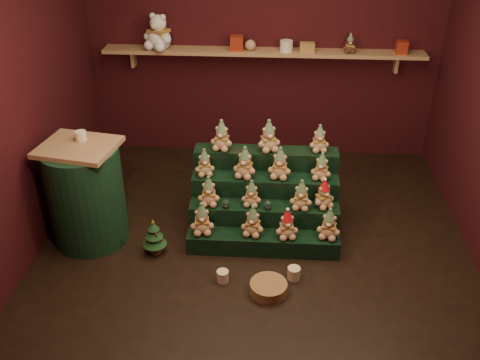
# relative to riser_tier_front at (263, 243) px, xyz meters

# --- Properties ---
(ground) EXTENTS (4.00, 4.00, 0.00)m
(ground) POSITION_rel_riser_tier_front_xyz_m (-0.08, 0.05, -0.09)
(ground) COLOR black
(ground) RESTS_ON ground
(back_wall) EXTENTS (4.00, 0.10, 2.80)m
(back_wall) POSITION_rel_riser_tier_front_xyz_m (-0.08, 2.10, 1.31)
(back_wall) COLOR black
(back_wall) RESTS_ON ground
(front_wall) EXTENTS (4.00, 0.10, 2.80)m
(front_wall) POSITION_rel_riser_tier_front_xyz_m (-0.08, -2.00, 1.31)
(front_wall) COLOR black
(front_wall) RESTS_ON ground
(left_wall) EXTENTS (0.10, 4.00, 2.80)m
(left_wall) POSITION_rel_riser_tier_front_xyz_m (-2.13, 0.05, 1.31)
(left_wall) COLOR black
(left_wall) RESTS_ON ground
(back_shelf) EXTENTS (3.60, 0.26, 0.24)m
(back_shelf) POSITION_rel_riser_tier_front_xyz_m (-0.08, 1.92, 1.20)
(back_shelf) COLOR tan
(back_shelf) RESTS_ON ground
(riser_tier_front) EXTENTS (1.40, 0.22, 0.18)m
(riser_tier_front) POSITION_rel_riser_tier_front_xyz_m (0.00, 0.00, 0.00)
(riser_tier_front) COLOR black
(riser_tier_front) RESTS_ON ground
(riser_tier_midfront) EXTENTS (1.40, 0.22, 0.36)m
(riser_tier_midfront) POSITION_rel_riser_tier_front_xyz_m (0.00, 0.22, 0.09)
(riser_tier_midfront) COLOR black
(riser_tier_midfront) RESTS_ON ground
(riser_tier_midback) EXTENTS (1.40, 0.22, 0.54)m
(riser_tier_midback) POSITION_rel_riser_tier_front_xyz_m (0.00, 0.44, 0.18)
(riser_tier_midback) COLOR black
(riser_tier_midback) RESTS_ON ground
(riser_tier_back) EXTENTS (1.40, 0.22, 0.72)m
(riser_tier_back) POSITION_rel_riser_tier_front_xyz_m (0.00, 0.66, 0.27)
(riser_tier_back) COLOR black
(riser_tier_back) RESTS_ON ground
(teddy_0) EXTENTS (0.24, 0.22, 0.31)m
(teddy_0) POSITION_rel_riser_tier_front_xyz_m (-0.56, 0.01, 0.24)
(teddy_0) COLOR tan
(teddy_0) RESTS_ON riser_tier_front
(teddy_1) EXTENTS (0.24, 0.23, 0.29)m
(teddy_1) POSITION_rel_riser_tier_front_xyz_m (-0.10, 0.01, 0.24)
(teddy_1) COLOR tan
(teddy_1) RESTS_ON riser_tier_front
(teddy_2) EXTENTS (0.24, 0.22, 0.29)m
(teddy_2) POSITION_rel_riser_tier_front_xyz_m (0.21, -0.01, 0.23)
(teddy_2) COLOR tan
(teddy_2) RESTS_ON riser_tier_front
(teddy_3) EXTENTS (0.25, 0.24, 0.30)m
(teddy_3) POSITION_rel_riser_tier_front_xyz_m (0.59, 0.01, 0.24)
(teddy_3) COLOR tan
(teddy_3) RESTS_ON riser_tier_front
(teddy_4) EXTENTS (0.21, 0.19, 0.29)m
(teddy_4) POSITION_rel_riser_tier_front_xyz_m (-0.52, 0.21, 0.41)
(teddy_4) COLOR tan
(teddy_4) RESTS_ON riser_tier_midfront
(teddy_5) EXTENTS (0.20, 0.18, 0.25)m
(teddy_5) POSITION_rel_riser_tier_front_xyz_m (-0.12, 0.22, 0.40)
(teddy_5) COLOR tan
(teddy_5) RESTS_ON riser_tier_midfront
(teddy_6) EXTENTS (0.22, 0.20, 0.28)m
(teddy_6) POSITION_rel_riser_tier_front_xyz_m (0.34, 0.20, 0.41)
(teddy_6) COLOR tan
(teddy_6) RESTS_ON riser_tier_midfront
(teddy_7) EXTENTS (0.27, 0.26, 0.28)m
(teddy_7) POSITION_rel_riser_tier_front_xyz_m (0.54, 0.24, 0.41)
(teddy_7) COLOR tan
(teddy_7) RESTS_ON riser_tier_midfront
(teddy_8) EXTENTS (0.22, 0.21, 0.26)m
(teddy_8) POSITION_rel_riser_tier_front_xyz_m (-0.58, 0.45, 0.58)
(teddy_8) COLOR tan
(teddy_8) RESTS_ON riser_tier_midback
(teddy_9) EXTENTS (0.26, 0.25, 0.30)m
(teddy_9) POSITION_rel_riser_tier_front_xyz_m (-0.19, 0.44, 0.60)
(teddy_9) COLOR tan
(teddy_9) RESTS_ON riser_tier_midback
(teddy_10) EXTENTS (0.24, 0.23, 0.30)m
(teddy_10) POSITION_rel_riser_tier_front_xyz_m (0.13, 0.45, 0.60)
(teddy_10) COLOR tan
(teddy_10) RESTS_ON riser_tier_midback
(teddy_11) EXTENTS (0.23, 0.22, 0.27)m
(teddy_11) POSITION_rel_riser_tier_front_xyz_m (0.52, 0.44, 0.58)
(teddy_11) COLOR tan
(teddy_11) RESTS_ON riser_tier_midback
(teddy_12) EXTENTS (0.25, 0.23, 0.30)m
(teddy_12) POSITION_rel_riser_tier_front_xyz_m (-0.43, 0.64, 0.78)
(teddy_12) COLOR tan
(teddy_12) RESTS_ON riser_tier_back
(teddy_13) EXTENTS (0.27, 0.26, 0.31)m
(teddy_13) POSITION_rel_riser_tier_front_xyz_m (0.02, 0.65, 0.78)
(teddy_13) COLOR tan
(teddy_13) RESTS_ON riser_tier_back
(teddy_14) EXTENTS (0.21, 0.19, 0.26)m
(teddy_14) POSITION_rel_riser_tier_front_xyz_m (0.50, 0.67, 0.76)
(teddy_14) COLOR tan
(teddy_14) RESTS_ON riser_tier_back
(snow_globe_a) EXTENTS (0.06, 0.06, 0.09)m
(snow_globe_a) POSITION_rel_riser_tier_front_xyz_m (-0.35, 0.16, 0.31)
(snow_globe_a) COLOR black
(snow_globe_a) RESTS_ON riser_tier_midfront
(snow_globe_b) EXTENTS (0.06, 0.06, 0.09)m
(snow_globe_b) POSITION_rel_riser_tier_front_xyz_m (0.03, 0.16, 0.31)
(snow_globe_b) COLOR black
(snow_globe_b) RESTS_ON riser_tier_midfront
(snow_globe_c) EXTENTS (0.06, 0.06, 0.08)m
(snow_globe_c) POSITION_rel_riser_tier_front_xyz_m (0.37, 0.16, 0.31)
(snow_globe_c) COLOR black
(snow_globe_c) RESTS_ON riser_tier_midfront
(side_table) EXTENTS (0.74, 0.69, 1.00)m
(side_table) POSITION_rel_riser_tier_front_xyz_m (-1.64, 0.11, 0.40)
(side_table) COLOR tan
(side_table) RESTS_ON ground
(table_ornament) EXTENTS (0.10, 0.10, 0.08)m
(table_ornament) POSITION_rel_riser_tier_front_xyz_m (-1.64, 0.21, 0.95)
(table_ornament) COLOR beige
(table_ornament) RESTS_ON side_table
(mini_christmas_tree) EXTENTS (0.22, 0.22, 0.37)m
(mini_christmas_tree) POSITION_rel_riser_tier_front_xyz_m (-0.99, -0.09, 0.09)
(mini_christmas_tree) COLOR #4E321B
(mini_christmas_tree) RESTS_ON ground
(mug_left) EXTENTS (0.10, 0.10, 0.10)m
(mug_left) POSITION_rel_riser_tier_front_xyz_m (-0.33, -0.44, -0.04)
(mug_left) COLOR beige
(mug_left) RESTS_ON ground
(mug_right) EXTENTS (0.11, 0.11, 0.11)m
(mug_right) POSITION_rel_riser_tier_front_xyz_m (0.28, -0.37, -0.03)
(mug_right) COLOR beige
(mug_right) RESTS_ON ground
(wicker_basket) EXTENTS (0.37, 0.37, 0.10)m
(wicker_basket) POSITION_rel_riser_tier_front_xyz_m (0.06, -0.56, -0.04)
(wicker_basket) COLOR olive
(wicker_basket) RESTS_ON ground
(white_bear) EXTENTS (0.45, 0.44, 0.49)m
(white_bear) POSITION_rel_riser_tier_front_xyz_m (-1.24, 1.89, 1.48)
(white_bear) COLOR white
(white_bear) RESTS_ON back_shelf
(brown_bear) EXTENTS (0.15, 0.14, 0.21)m
(brown_bear) POSITION_rel_riser_tier_front_xyz_m (0.87, 1.89, 1.33)
(brown_bear) COLOR #492718
(brown_bear) RESTS_ON back_shelf
(gift_tin_red_a) EXTENTS (0.14, 0.14, 0.16)m
(gift_tin_red_a) POSITION_rel_riser_tier_front_xyz_m (-0.37, 1.90, 1.31)
(gift_tin_red_a) COLOR #AD301A
(gift_tin_red_a) RESTS_ON back_shelf
(gift_tin_cream) EXTENTS (0.14, 0.14, 0.12)m
(gift_tin_cream) POSITION_rel_riser_tier_front_xyz_m (0.18, 1.90, 1.29)
(gift_tin_cream) COLOR beige
(gift_tin_cream) RESTS_ON back_shelf
(gift_tin_red_b) EXTENTS (0.12, 0.12, 0.14)m
(gift_tin_red_b) POSITION_rel_riser_tier_front_xyz_m (1.43, 1.90, 1.30)
(gift_tin_red_b) COLOR #AD301A
(gift_tin_red_b) RESTS_ON back_shelf
(shelf_plush_ball) EXTENTS (0.12, 0.12, 0.12)m
(shelf_plush_ball) POSITION_rel_riser_tier_front_xyz_m (-0.22, 1.90, 1.29)
(shelf_plush_ball) COLOR tan
(shelf_plush_ball) RESTS_ON back_shelf
(scarf_gift_box) EXTENTS (0.16, 0.10, 0.10)m
(scarf_gift_box) POSITION_rel_riser_tier_front_xyz_m (0.41, 1.90, 1.28)
(scarf_gift_box) COLOR #D55E1E
(scarf_gift_box) RESTS_ON back_shelf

